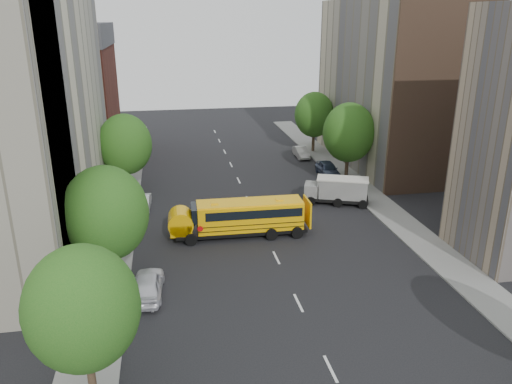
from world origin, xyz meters
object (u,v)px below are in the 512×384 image
object	(u,v)px
street_tree_1	(106,214)
parked_car_1	(142,201)
parked_car_4	(328,169)
school_bus	(240,216)
street_tree_0	(82,308)
parked_car_5	(301,152)
street_tree_4	(349,133)
parked_car_0	(148,285)
safari_truck	(337,190)
street_tree_2	(125,144)
street_tree_5	(314,115)

from	to	relation	value
street_tree_1	parked_car_1	size ratio (longest dim) A/B	1.96
parked_car_4	school_bus	bearing A→B (deg)	-129.48
street_tree_0	parked_car_5	world-z (taller)	street_tree_0
street_tree_4	parked_car_0	world-z (taller)	street_tree_4
school_bus	safari_truck	world-z (taller)	school_bus
street_tree_0	parked_car_1	bearing A→B (deg)	86.60
street_tree_4	street_tree_2	bearing A→B (deg)	180.00
street_tree_2	parked_car_1	bearing A→B (deg)	-72.38
street_tree_0	street_tree_4	xyz separation A→B (m)	(22.00, 28.00, 0.43)
street_tree_0	parked_car_1	distance (m)	23.97
street_tree_0	street_tree_2	xyz separation A→B (m)	(0.00, 28.00, 0.19)
parked_car_5	street_tree_4	bearing A→B (deg)	-76.56
street_tree_0	school_bus	xyz separation A→B (m)	(9.04, 16.27, -3.05)
safari_truck	parked_car_1	world-z (taller)	safari_truck
street_tree_2	parked_car_4	distance (m)	21.08
street_tree_0	street_tree_4	world-z (taller)	street_tree_4
street_tree_0	street_tree_5	size ratio (longest dim) A/B	0.99
parked_car_5	street_tree_2	bearing A→B (deg)	-153.55
parked_car_4	safari_truck	bearing A→B (deg)	-101.48
street_tree_1	parked_car_1	bearing A→B (deg)	84.12
school_bus	parked_car_1	world-z (taller)	school_bus
safari_truck	school_bus	bearing A→B (deg)	-129.80
school_bus	parked_car_1	distance (m)	10.62
parked_car_0	parked_car_1	bearing A→B (deg)	-82.90
parked_car_0	safari_truck	bearing A→B (deg)	-137.31
street_tree_1	street_tree_5	xyz separation A→B (m)	(22.00, 30.00, -0.25)
street_tree_2	safari_truck	distance (m)	20.14
school_bus	parked_car_0	world-z (taller)	school_bus
safari_truck	parked_car_4	xyz separation A→B (m)	(1.79, 8.12, -0.52)
street_tree_5	school_bus	size ratio (longest dim) A/B	0.74
parked_car_4	street_tree_1	bearing A→B (deg)	-135.11
street_tree_5	parked_car_5	xyz separation A→B (m)	(-2.20, -2.39, -4.07)
street_tree_2	street_tree_5	world-z (taller)	street_tree_2
street_tree_2	street_tree_4	xyz separation A→B (m)	(22.00, 0.00, 0.25)
street_tree_1	street_tree_5	bearing A→B (deg)	53.75
street_tree_2	street_tree_5	xyz separation A→B (m)	(22.00, 12.00, -0.12)
parked_car_1	street_tree_1	bearing A→B (deg)	86.69
street_tree_1	parked_car_4	world-z (taller)	street_tree_1
street_tree_5	safari_truck	distance (m)	18.87
street_tree_4	parked_car_5	distance (m)	10.81
street_tree_1	school_bus	bearing A→B (deg)	34.77
street_tree_2	parked_car_5	distance (m)	22.41
street_tree_4	parked_car_1	size ratio (longest dim) A/B	2.01
street_tree_4	parked_car_0	size ratio (longest dim) A/B	1.81
school_bus	parked_car_4	size ratio (longest dim) A/B	2.25
street_tree_1	street_tree_2	world-z (taller)	street_tree_1
street_tree_2	street_tree_1	bearing A→B (deg)	-90.00
parked_car_0	parked_car_5	size ratio (longest dim) A/B	1.16
street_tree_2	street_tree_5	distance (m)	25.06
street_tree_1	street_tree_2	size ratio (longest dim) A/B	1.03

